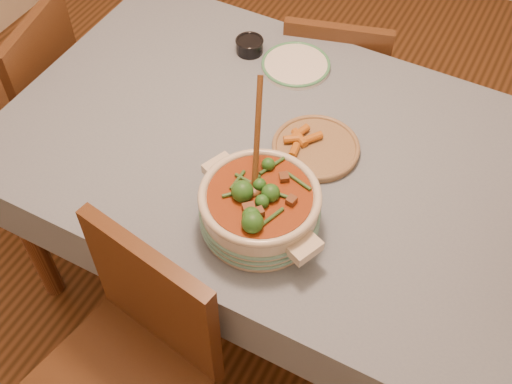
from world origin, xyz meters
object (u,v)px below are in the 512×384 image
white_plate (296,65)px  condiment_bowl (250,45)px  stew_casserole (260,205)px  chair_left (31,97)px  chair_near (135,355)px  dining_table (281,167)px  fried_plate (316,146)px  chair_far (333,85)px

white_plate → condiment_bowl: condiment_bowl is taller
stew_casserole → chair_left: bearing=165.6°
white_plate → chair_near: size_ratio=0.30×
white_plate → condiment_bowl: 0.17m
dining_table → fried_plate: (0.09, 0.03, 0.11)m
white_plate → chair_near: 1.04m
fried_plate → white_plate: bearing=124.7°
chair_far → chair_left: size_ratio=0.95×
fried_plate → chair_far: (-0.18, 0.60, -0.31)m
fried_plate → dining_table: bearing=-161.1°
dining_table → chair_near: bearing=-98.8°
white_plate → stew_casserole: bearing=-72.8°
dining_table → chair_left: size_ratio=1.96×
stew_casserole → chair_near: 0.54m
chair_left → chair_near: bearing=42.7°
dining_table → chair_far: bearing=97.3°
stew_casserole → fried_plate: bearing=86.0°
dining_table → fried_plate: size_ratio=5.33×
chair_far → chair_left: chair_left is taller
white_plate → fried_plate: bearing=-55.3°
chair_far → chair_near: bearing=72.9°
dining_table → white_plate: (-0.12, 0.34, 0.10)m
condiment_bowl → chair_near: size_ratio=0.11×
dining_table → chair_near: (-0.10, -0.67, -0.16)m
dining_table → white_plate: white_plate is taller
white_plate → chair_far: 0.43m
stew_casserole → white_plate: size_ratio=1.52×
dining_table → chair_far: (-0.08, 0.64, -0.21)m
fried_plate → stew_casserole: bearing=-94.0°
chair_near → white_plate: bearing=100.5°
dining_table → condiment_bowl: bearing=130.6°
dining_table → chair_left: chair_left is taller
fried_plate → chair_left: bearing=-178.9°
dining_table → stew_casserole: bearing=-75.3°
dining_table → chair_left: 1.07m
stew_casserole → chair_far: stew_casserole is taller
chair_near → dining_table: bearing=90.9°
chair_far → dining_table: bearing=81.2°
white_plate → chair_far: size_ratio=0.33×
chair_far → chair_left: bearing=16.6°
chair_far → chair_left: (-0.97, -0.63, 0.03)m
white_plate → chair_near: chair_near is taller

